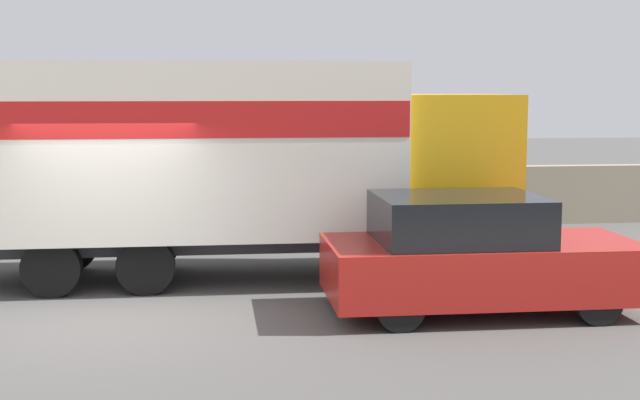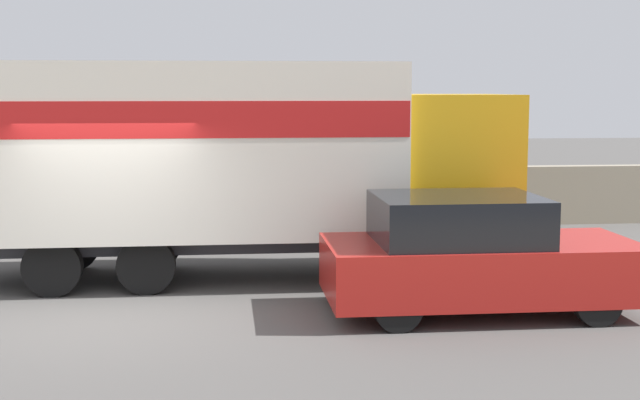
% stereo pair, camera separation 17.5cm
% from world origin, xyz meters
% --- Properties ---
extents(ground_plane, '(80.00, 80.00, 0.00)m').
position_xyz_m(ground_plane, '(0.00, 0.00, 0.00)').
color(ground_plane, '#514F4C').
extents(stone_wall_backdrop, '(60.00, 0.35, 1.28)m').
position_xyz_m(stone_wall_backdrop, '(0.00, 7.40, 0.64)').
color(stone_wall_backdrop, gray).
rests_on(stone_wall_backdrop, ground_plane).
extents(box_truck, '(8.48, 2.57, 3.36)m').
position_xyz_m(box_truck, '(1.65, 2.45, 1.98)').
color(box_truck, gold).
rests_on(box_truck, ground_plane).
extents(car_hatchback, '(4.12, 1.90, 1.58)m').
position_xyz_m(car_hatchback, '(4.93, -0.10, 0.77)').
color(car_hatchback, '#B21E19').
rests_on(car_hatchback, ground_plane).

